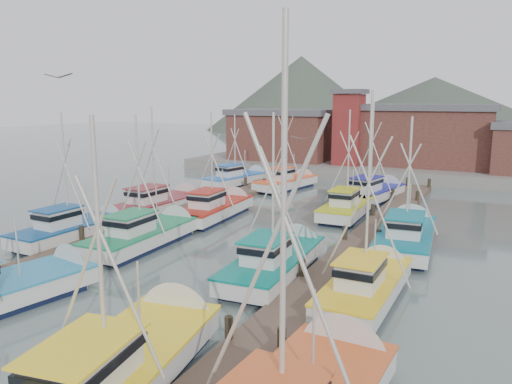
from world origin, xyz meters
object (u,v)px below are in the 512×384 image
at_px(lookout_tower, 349,127).
at_px(boat_1, 122,366).
at_px(boat_12, 289,182).
at_px(boat_4, 148,234).
at_px(boat_8, 217,208).

height_order(lookout_tower, boat_1, lookout_tower).
bearing_deg(boat_12, lookout_tower, 89.05).
relative_size(lookout_tower, boat_1, 0.82).
bearing_deg(boat_1, boat_4, 116.68).
distance_m(lookout_tower, boat_8, 25.67).
xyz_separation_m(boat_1, boat_8, (-8.86, 20.39, -0.00)).
bearing_deg(boat_12, boat_1, -64.55).
distance_m(boat_4, boat_8, 8.03).
relative_size(boat_8, boat_12, 0.94).
xyz_separation_m(lookout_tower, boat_8, (-2.59, -25.07, -4.87)).
bearing_deg(lookout_tower, boat_4, -94.47).
height_order(lookout_tower, boat_12, lookout_tower).
bearing_deg(boat_1, lookout_tower, 88.90).
bearing_deg(lookout_tower, boat_1, -82.14).
relative_size(lookout_tower, boat_4, 0.95).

